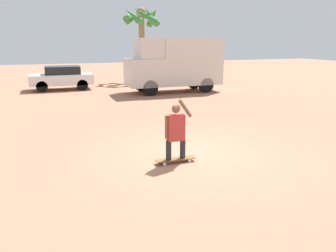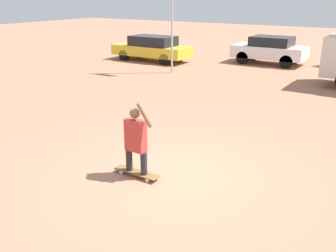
# 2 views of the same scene
# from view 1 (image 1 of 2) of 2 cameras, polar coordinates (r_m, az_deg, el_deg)

# --- Properties ---
(ground_plane) EXTENTS (80.00, 80.00, 0.00)m
(ground_plane) POSITION_cam_1_polar(r_m,az_deg,el_deg) (8.95, 3.46, -4.88)
(ground_plane) COLOR #A36B51
(skateboard) EXTENTS (1.03, 0.24, 0.10)m
(skateboard) POSITION_cam_1_polar(r_m,az_deg,el_deg) (8.30, 1.34, -5.83)
(skateboard) COLOR brown
(skateboard) RESTS_ON ground_plane
(person_skateboarder) EXTENTS (0.71, 0.22, 1.53)m
(person_skateboarder) POSITION_cam_1_polar(r_m,az_deg,el_deg) (8.06, 1.36, -0.56)
(person_skateboarder) COLOR #28282D
(person_skateboarder) RESTS_ON skateboard
(camper_van) EXTENTS (5.65, 2.02, 3.17)m
(camper_van) POSITION_cam_1_polar(r_m,az_deg,el_deg) (19.85, 1.32, 10.90)
(camper_van) COLOR black
(camper_van) RESTS_ON ground_plane
(parked_car_white) EXTENTS (3.82, 1.84, 1.47)m
(parked_car_white) POSITION_cam_1_polar(r_m,az_deg,el_deg) (21.95, -18.02, 8.09)
(parked_car_white) COLOR black
(parked_car_white) RESTS_ON ground_plane
(palm_tree_near_van) EXTENTS (2.93, 2.95, 5.47)m
(palm_tree_near_van) POSITION_cam_1_polar(r_m,az_deg,el_deg) (25.47, -4.58, 17.53)
(palm_tree_near_van) COLOR #8E704C
(palm_tree_near_van) RESTS_ON ground_plane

